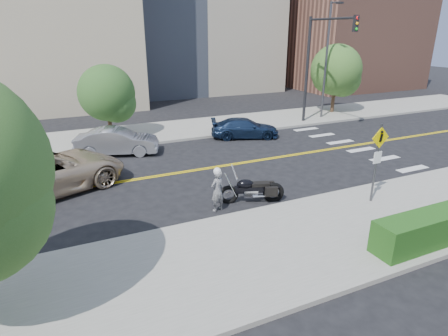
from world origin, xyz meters
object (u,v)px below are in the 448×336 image
at_px(motorcyclist, 217,189).
at_px(motorcycle, 252,184).
at_px(pedestrian_sign, 377,156).
at_px(parked_car_blue, 245,128).
at_px(parked_car_silver, 117,141).
at_px(suv, 45,172).

relative_size(motorcyclist, motorcycle, 0.69).
relative_size(pedestrian_sign, parked_car_blue, 0.72).
height_order(pedestrian_sign, parked_car_blue, pedestrian_sign).
bearing_deg(motorcycle, parked_car_blue, 82.35).
distance_m(motorcycle, parked_car_silver, 9.04).
height_order(pedestrian_sign, parked_car_silver, pedestrian_sign).
bearing_deg(pedestrian_sign, parked_car_blue, 89.56).
bearing_deg(parked_car_silver, parked_car_blue, -70.15).
distance_m(motorcyclist, parked_car_silver, 8.67).
bearing_deg(parked_car_blue, pedestrian_sign, -160.33).
relative_size(pedestrian_sign, motorcycle, 1.22).
xyz_separation_m(motorcyclist, parked_car_silver, (-2.16, 8.40, -0.13)).
relative_size(pedestrian_sign, parked_car_silver, 0.70).
height_order(pedestrian_sign, suv, pedestrian_sign).
xyz_separation_m(pedestrian_sign, motorcyclist, (-5.52, 1.98, -1.12)).
relative_size(suv, parked_car_silver, 1.48).
xyz_separation_m(pedestrian_sign, parked_car_blue, (0.08, 10.51, -1.36)).
distance_m(motorcyclist, motorcycle, 1.52).
relative_size(motorcycle, suv, 0.38).
bearing_deg(motorcycle, parked_car_silver, 132.25).
bearing_deg(motorcyclist, suv, -56.62).
bearing_deg(parked_car_silver, motorcyclist, -146.71).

